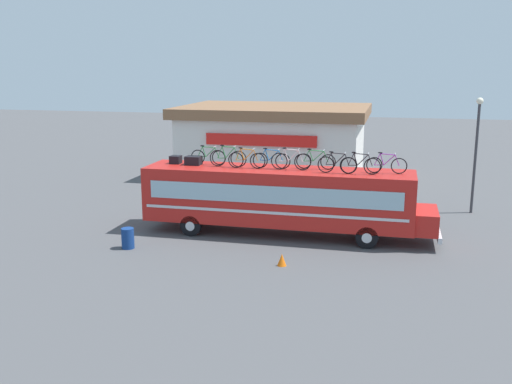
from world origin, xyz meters
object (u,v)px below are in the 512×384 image
object	(u,v)px
rooftop_bicycle_3	(247,160)
trash_bin	(128,238)
rooftop_bicycle_5	(291,161)
rooftop_bicycle_6	(316,161)
rooftop_bicycle_9	(387,165)
rooftop_bicycle_8	(360,165)
bus	(281,197)
rooftop_bicycle_1	(208,156)
street_lamp	(476,144)
traffic_cone	(282,260)
rooftop_bicycle_7	(337,164)
luggage_bag_2	(193,160)
rooftop_bicycle_2	(228,158)
rooftop_bicycle_4	(271,160)
luggage_bag_1	(176,160)

from	to	relation	value
rooftop_bicycle_3	trash_bin	distance (m)	6.10
rooftop_bicycle_5	rooftop_bicycle_6	distance (m)	1.11
rooftop_bicycle_3	rooftop_bicycle_9	size ratio (longest dim) A/B	1.00
rooftop_bicycle_8	trash_bin	xyz separation A→B (m)	(-9.15, -3.06, -2.92)
bus	rooftop_bicycle_8	size ratio (longest dim) A/B	7.60
rooftop_bicycle_1	rooftop_bicycle_8	bearing A→B (deg)	-6.80
street_lamp	traffic_cone	bearing A→B (deg)	-127.94
traffic_cone	rooftop_bicycle_3	bearing A→B (deg)	121.09
bus	rooftop_bicycle_1	xyz separation A→B (m)	(-3.49, 0.43, 1.59)
rooftop_bicycle_7	luggage_bag_2	bearing A→B (deg)	175.01
luggage_bag_2	rooftop_bicycle_2	distance (m)	1.69
rooftop_bicycle_4	bus	bearing A→B (deg)	-12.10
rooftop_bicycle_3	rooftop_bicycle_6	xyz separation A→B (m)	(2.98, 0.49, -0.01)
trash_bin	rooftop_bicycle_3	bearing A→B (deg)	38.15
rooftop_bicycle_3	rooftop_bicycle_8	size ratio (longest dim) A/B	0.99
rooftop_bicycle_2	rooftop_bicycle_9	world-z (taller)	rooftop_bicycle_2
luggage_bag_1	rooftop_bicycle_2	distance (m)	2.60
rooftop_bicycle_5	traffic_cone	xyz separation A→B (m)	(0.41, -4.00, -3.13)
rooftop_bicycle_7	street_lamp	world-z (taller)	street_lamp
bus	street_lamp	distance (m)	10.77
rooftop_bicycle_9	street_lamp	size ratio (longest dim) A/B	0.29
rooftop_bicycle_1	trash_bin	bearing A→B (deg)	-120.31
rooftop_bicycle_1	street_lamp	bearing A→B (deg)	24.75
rooftop_bicycle_1	traffic_cone	world-z (taller)	rooftop_bicycle_1
rooftop_bicycle_4	street_lamp	size ratio (longest dim) A/B	0.29
rooftop_bicycle_2	rooftop_bicycle_6	xyz separation A→B (m)	(3.89, 0.30, -0.03)
rooftop_bicycle_8	rooftop_bicycle_7	bearing A→B (deg)	-179.50
bus	rooftop_bicycle_3	distance (m)	2.23
street_lamp	rooftop_bicycle_2	bearing A→B (deg)	-151.73
luggage_bag_2	rooftop_bicycle_1	size ratio (longest dim) A/B	0.42
rooftop_bicycle_9	traffic_cone	world-z (taller)	rooftop_bicycle_9
rooftop_bicycle_6	street_lamp	size ratio (longest dim) A/B	0.30
rooftop_bicycle_4	rooftop_bicycle_5	distance (m)	0.91
rooftop_bicycle_5	rooftop_bicycle_8	world-z (taller)	rooftop_bicycle_5
rooftop_bicycle_6	trash_bin	distance (m)	8.65
trash_bin	traffic_cone	size ratio (longest dim) A/B	1.83
rooftop_bicycle_2	rooftop_bicycle_8	bearing A→B (deg)	-4.34
rooftop_bicycle_7	rooftop_bicycle_6	bearing A→B (deg)	143.09
rooftop_bicycle_5	rooftop_bicycle_9	xyz separation A→B (m)	(4.04, 0.12, -0.03)
rooftop_bicycle_4	trash_bin	distance (m)	6.99
luggage_bag_2	trash_bin	bearing A→B (deg)	-114.33
street_lamp	trash_bin	bearing A→B (deg)	-146.70
rooftop_bicycle_6	rooftop_bicycle_8	distance (m)	2.09
rooftop_bicycle_1	traffic_cone	distance (m)	6.96
rooftop_bicycle_8	street_lamp	world-z (taller)	street_lamp
rooftop_bicycle_2	traffic_cone	size ratio (longest dim) A/B	3.64
bus	rooftop_bicycle_3	bearing A→B (deg)	-175.11
luggage_bag_1	street_lamp	distance (m)	14.90
rooftop_bicycle_5	rooftop_bicycle_7	bearing A→B (deg)	-9.25
luggage_bag_1	traffic_cone	size ratio (longest dim) A/B	1.04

